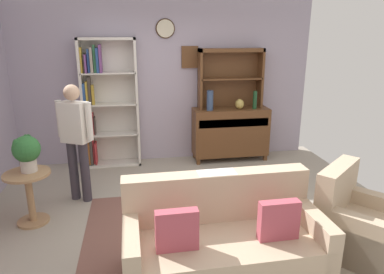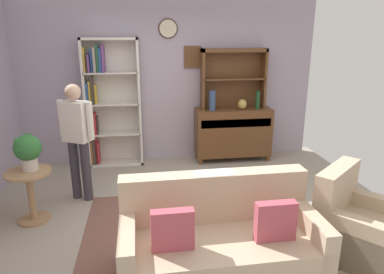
{
  "view_description": "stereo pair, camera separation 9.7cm",
  "coord_description": "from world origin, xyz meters",
  "px_view_note": "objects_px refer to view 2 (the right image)",
  "views": [
    {
      "loc": [
        -0.58,
        -3.81,
        2.18
      ],
      "look_at": [
        0.1,
        0.2,
        0.95
      ],
      "focal_mm": 32.6,
      "sensor_mm": 36.0,
      "label": 1
    },
    {
      "loc": [
        -0.48,
        -3.83,
        2.18
      ],
      "look_at": [
        0.1,
        0.2,
        0.95
      ],
      "focal_mm": 32.6,
      "sensor_mm": 36.0,
      "label": 2
    }
  ],
  "objects_px": {
    "vase_round": "(242,104)",
    "potted_plant_large": "(28,150)",
    "couch_floral": "(220,243)",
    "bookshelf": "(108,102)",
    "bottle_wine": "(258,100)",
    "plant_stand": "(30,190)",
    "sideboard_hutch": "(233,70)",
    "person_reading": "(77,134)",
    "vase_tall": "(212,100)",
    "sideboard": "(233,132)",
    "armchair_floral": "(358,228)"
  },
  "relations": [
    {
      "from": "sideboard",
      "to": "person_reading",
      "type": "relative_size",
      "value": 0.83
    },
    {
      "from": "bookshelf",
      "to": "potted_plant_large",
      "type": "bearing_deg",
      "value": -113.8
    },
    {
      "from": "armchair_floral",
      "to": "person_reading",
      "type": "distance_m",
      "value": 3.45
    },
    {
      "from": "person_reading",
      "to": "sideboard_hutch",
      "type": "bearing_deg",
      "value": 28.47
    },
    {
      "from": "bookshelf",
      "to": "armchair_floral",
      "type": "xyz_separation_m",
      "value": [
        2.65,
        -2.95,
        -0.79
      ]
    },
    {
      "from": "vase_round",
      "to": "plant_stand",
      "type": "xyz_separation_m",
      "value": [
        -3.02,
        -1.65,
        -0.61
      ]
    },
    {
      "from": "person_reading",
      "to": "bottle_wine",
      "type": "bearing_deg",
      "value": 21.57
    },
    {
      "from": "vase_tall",
      "to": "armchair_floral",
      "type": "relative_size",
      "value": 0.31
    },
    {
      "from": "sideboard_hutch",
      "to": "vase_round",
      "type": "xyz_separation_m",
      "value": [
        0.13,
        -0.18,
        -0.55
      ]
    },
    {
      "from": "vase_round",
      "to": "sideboard",
      "type": "bearing_deg",
      "value": 152.83
    },
    {
      "from": "couch_floral",
      "to": "vase_tall",
      "type": "bearing_deg",
      "value": 80.11
    },
    {
      "from": "potted_plant_large",
      "to": "plant_stand",
      "type": "bearing_deg",
      "value": -112.61
    },
    {
      "from": "bookshelf",
      "to": "sideboard",
      "type": "bearing_deg",
      "value": -2.36
    },
    {
      "from": "sideboard",
      "to": "armchair_floral",
      "type": "height_order",
      "value": "sideboard"
    },
    {
      "from": "bottle_wine",
      "to": "armchair_floral",
      "type": "relative_size",
      "value": 0.28
    },
    {
      "from": "vase_tall",
      "to": "couch_floral",
      "type": "distance_m",
      "value": 3.02
    },
    {
      "from": "sideboard",
      "to": "couch_floral",
      "type": "relative_size",
      "value": 0.72
    },
    {
      "from": "sideboard_hutch",
      "to": "person_reading",
      "type": "distance_m",
      "value": 2.81
    },
    {
      "from": "sideboard_hutch",
      "to": "person_reading",
      "type": "relative_size",
      "value": 0.71
    },
    {
      "from": "potted_plant_large",
      "to": "bookshelf",
      "type": "bearing_deg",
      "value": 66.2
    },
    {
      "from": "vase_round",
      "to": "armchair_floral",
      "type": "xyz_separation_m",
      "value": [
        0.42,
        -2.8,
        -0.72
      ]
    },
    {
      "from": "armchair_floral",
      "to": "person_reading",
      "type": "height_order",
      "value": "person_reading"
    },
    {
      "from": "bottle_wine",
      "to": "plant_stand",
      "type": "relative_size",
      "value": 0.48
    },
    {
      "from": "vase_tall",
      "to": "plant_stand",
      "type": "relative_size",
      "value": 0.52
    },
    {
      "from": "vase_tall",
      "to": "plant_stand",
      "type": "height_order",
      "value": "vase_tall"
    },
    {
      "from": "sideboard",
      "to": "vase_round",
      "type": "bearing_deg",
      "value": -27.17
    },
    {
      "from": "vase_tall",
      "to": "bottle_wine",
      "type": "bearing_deg",
      "value": -0.66
    },
    {
      "from": "vase_round",
      "to": "person_reading",
      "type": "bearing_deg",
      "value": -156.01
    },
    {
      "from": "plant_stand",
      "to": "vase_tall",
      "type": "bearing_deg",
      "value": 33.11
    },
    {
      "from": "vase_tall",
      "to": "vase_round",
      "type": "relative_size",
      "value": 1.96
    },
    {
      "from": "bottle_wine",
      "to": "potted_plant_large",
      "type": "relative_size",
      "value": 0.72
    },
    {
      "from": "armchair_floral",
      "to": "person_reading",
      "type": "relative_size",
      "value": 0.69
    },
    {
      "from": "vase_round",
      "to": "plant_stand",
      "type": "distance_m",
      "value": 3.49
    },
    {
      "from": "vase_tall",
      "to": "potted_plant_large",
      "type": "xyz_separation_m",
      "value": [
        -2.48,
        -1.59,
        -0.2
      ]
    },
    {
      "from": "bookshelf",
      "to": "person_reading",
      "type": "bearing_deg",
      "value": -103.18
    },
    {
      "from": "couch_floral",
      "to": "armchair_floral",
      "type": "height_order",
      "value": "couch_floral"
    },
    {
      "from": "vase_round",
      "to": "potted_plant_large",
      "type": "bearing_deg",
      "value": -151.96
    },
    {
      "from": "plant_stand",
      "to": "potted_plant_large",
      "type": "bearing_deg",
      "value": 67.39
    },
    {
      "from": "sideboard",
      "to": "vase_round",
      "type": "height_order",
      "value": "vase_round"
    },
    {
      "from": "person_reading",
      "to": "bookshelf",
      "type": "bearing_deg",
      "value": 76.82
    },
    {
      "from": "couch_floral",
      "to": "bookshelf",
      "type": "bearing_deg",
      "value": 111.62
    },
    {
      "from": "vase_round",
      "to": "bottle_wine",
      "type": "height_order",
      "value": "bottle_wine"
    },
    {
      "from": "vase_tall",
      "to": "person_reading",
      "type": "height_order",
      "value": "person_reading"
    },
    {
      "from": "bookshelf",
      "to": "bottle_wine",
      "type": "relative_size",
      "value": 6.85
    },
    {
      "from": "sideboard_hutch",
      "to": "vase_tall",
      "type": "xyz_separation_m",
      "value": [
        -0.39,
        -0.19,
        -0.47
      ]
    },
    {
      "from": "sideboard",
      "to": "potted_plant_large",
      "type": "relative_size",
      "value": 3.06
    },
    {
      "from": "bottle_wine",
      "to": "plant_stand",
      "type": "height_order",
      "value": "bottle_wine"
    },
    {
      "from": "bookshelf",
      "to": "vase_round",
      "type": "distance_m",
      "value": 2.24
    },
    {
      "from": "vase_round",
      "to": "bottle_wine",
      "type": "relative_size",
      "value": 0.55
    },
    {
      "from": "bookshelf",
      "to": "potted_plant_large",
      "type": "relative_size",
      "value": 4.95
    }
  ]
}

